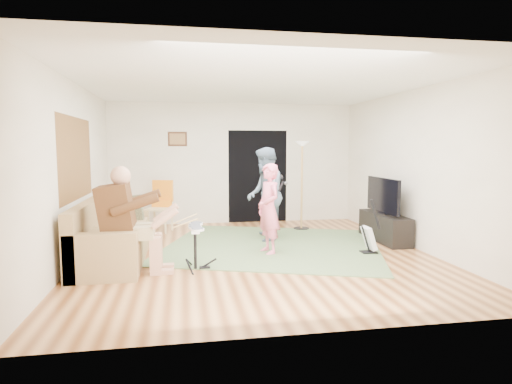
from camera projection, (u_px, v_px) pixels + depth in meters
floor at (257, 254)px, 6.90m from camera, size 6.00×6.00×0.00m
walls at (257, 171)px, 6.76m from camera, size 5.50×6.00×2.70m
ceiling at (257, 84)px, 6.62m from camera, size 6.00×6.00×0.00m
window_blinds at (76, 158)px, 6.47m from camera, size 0.00×2.05×2.05m
doorway at (258, 176)px, 9.81m from camera, size 2.10×0.00×2.10m
picture_frame at (177, 139)px, 9.42m from camera, size 0.42×0.03×0.32m
area_rug at (272, 246)px, 7.47m from camera, size 4.46×4.24×0.02m
sofa at (107, 242)px, 6.42m from camera, size 0.92×2.22×0.90m
drummer at (132, 232)px, 5.83m from camera, size 0.96×0.53×1.47m
drum_kit at (195, 250)px, 6.00m from camera, size 0.35×0.63×0.65m
singer at (269, 209)px, 6.89m from camera, size 0.47×0.60×1.46m
microphone at (281, 186)px, 6.89m from camera, size 0.06×0.06×0.24m
guitarist at (265, 194)px, 7.87m from camera, size 0.76×0.92×1.72m
guitar_held at (276, 177)px, 7.87m from camera, size 0.24×0.61×0.26m
guitar_spare at (369, 238)px, 6.92m from camera, size 0.32×0.29×0.89m
torchiere_lamp at (302, 169)px, 8.87m from camera, size 0.33×0.33×1.84m
dining_chair at (160, 214)px, 8.71m from camera, size 0.56×0.59×1.04m
tv_cabinet at (385, 227)px, 7.87m from camera, size 0.40×1.40×0.50m
television at (383, 195)px, 7.80m from camera, size 0.06×1.18×0.63m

